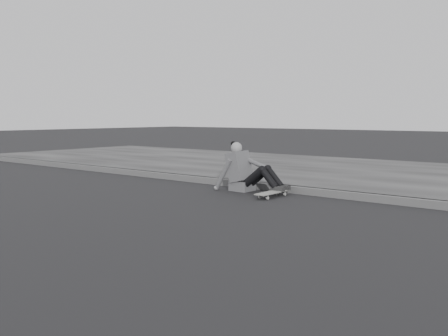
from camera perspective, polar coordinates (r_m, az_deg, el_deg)
name	(u,v)px	position (r m, az deg, el deg)	size (l,w,h in m)	color
ground	(242,224)	(6.16, 2.10, -6.47)	(80.00, 80.00, 0.00)	black
curb	(336,194)	(8.33, 12.69, -2.91)	(24.00, 0.16, 0.12)	#4D4D4D
sidewalk	(400,176)	(11.11, 19.49, -0.91)	(24.00, 6.00, 0.12)	#363636
skateboard	(272,193)	(8.22, 5.56, -2.83)	(0.20, 0.78, 0.09)	#A0A19B
seated_woman	(245,171)	(8.80, 2.43, -0.33)	(1.38, 0.46, 0.88)	#4E4E50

